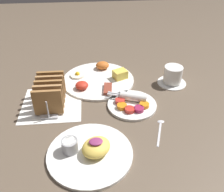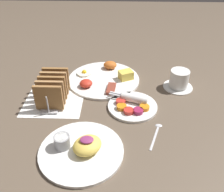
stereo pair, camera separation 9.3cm
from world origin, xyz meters
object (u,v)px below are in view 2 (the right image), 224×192
plate_foreground (81,148)px  plate_breakfast (104,78)px  plate_condiments (132,105)px  coffee_cup (179,80)px  toast_rack (53,89)px

plate_foreground → plate_breakfast: bearing=83.8°
plate_condiments → plate_foreground: size_ratio=0.72×
plate_condiments → coffee_cup: 0.24m
plate_condiments → toast_rack: toast_rack is taller
plate_breakfast → toast_rack: size_ratio=1.70×
plate_breakfast → coffee_cup: size_ratio=2.54×
toast_rack → plate_breakfast: bearing=39.8°
plate_breakfast → plate_condiments: plate_breakfast is taller
coffee_cup → plate_condiments: bearing=-143.7°
plate_condiments → plate_breakfast: bearing=121.1°
plate_foreground → toast_rack: size_ratio=1.41×
plate_breakfast → plate_foreground: 0.41m
toast_rack → coffee_cup: bearing=12.1°
plate_foreground → coffee_cup: 0.51m
plate_breakfast → coffee_cup: bearing=-8.9°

